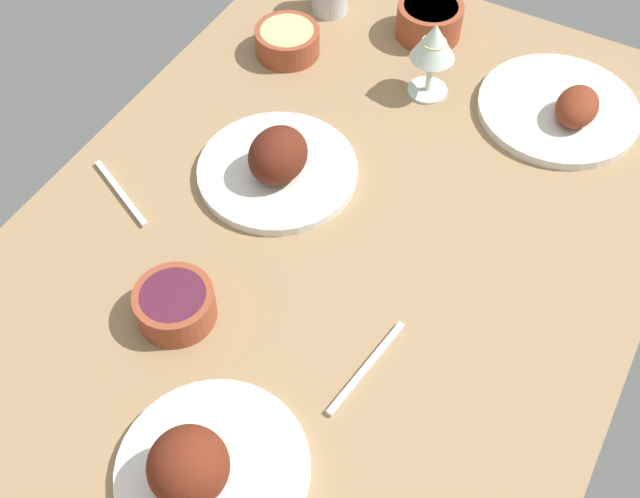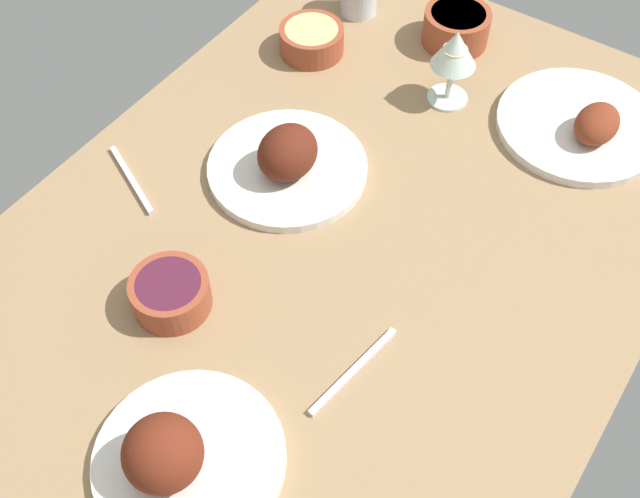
% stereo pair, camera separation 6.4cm
% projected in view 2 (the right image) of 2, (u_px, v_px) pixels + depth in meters
% --- Properties ---
extents(dining_table, '(1.40, 0.90, 0.04)m').
position_uv_depth(dining_table, '(320.00, 265.00, 1.17)').
color(dining_table, '#937551').
rests_on(dining_table, ground).
extents(plate_far_side, '(0.27, 0.27, 0.07)m').
position_uv_depth(plate_far_side, '(582.00, 125.00, 1.30)').
color(plate_far_side, silver).
rests_on(plate_far_side, dining_table).
extents(plate_near_viewer, '(0.24, 0.24, 0.11)m').
position_uv_depth(plate_near_viewer, '(177.00, 456.00, 0.94)').
color(plate_near_viewer, silver).
rests_on(plate_near_viewer, dining_table).
extents(plate_center_main, '(0.26, 0.26, 0.10)m').
position_uv_depth(plate_center_main, '(288.00, 162.00, 1.24)').
color(plate_center_main, silver).
rests_on(plate_center_main, dining_table).
extents(bowl_potatoes, '(0.12, 0.12, 0.05)m').
position_uv_depth(bowl_potatoes, '(312.00, 39.00, 1.42)').
color(bowl_potatoes, brown).
rests_on(bowl_potatoes, dining_table).
extents(bowl_onions, '(0.11, 0.11, 0.05)m').
position_uv_depth(bowl_onions, '(170.00, 293.00, 1.09)').
color(bowl_onions, brown).
rests_on(bowl_onions, dining_table).
extents(bowl_soup, '(0.12, 0.12, 0.06)m').
position_uv_depth(bowl_soup, '(456.00, 26.00, 1.43)').
color(bowl_soup, brown).
rests_on(bowl_soup, dining_table).
extents(wine_glass, '(0.08, 0.08, 0.14)m').
position_uv_depth(wine_glass, '(455.00, 53.00, 1.29)').
color(wine_glass, silver).
rests_on(wine_glass, dining_table).
extents(fork_loose, '(0.17, 0.03, 0.01)m').
position_uv_depth(fork_loose, '(354.00, 371.00, 1.04)').
color(fork_loose, silver).
rests_on(fork_loose, dining_table).
extents(spoon_loose, '(0.08, 0.15, 0.01)m').
position_uv_depth(spoon_loose, '(131.00, 179.00, 1.25)').
color(spoon_loose, silver).
rests_on(spoon_loose, dining_table).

